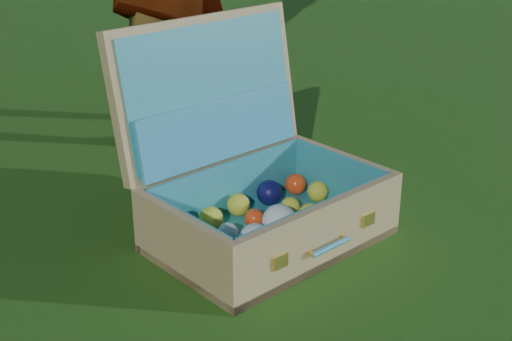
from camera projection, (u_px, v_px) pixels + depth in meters
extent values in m
plane|color=#215114|center=(263.00, 260.00, 1.69)|extent=(60.00, 60.00, 0.00)
cube|color=tan|center=(270.00, 238.00, 1.77)|extent=(0.62, 0.49, 0.02)
cube|color=tan|center=(322.00, 237.00, 1.62)|extent=(0.54, 0.15, 0.17)
cube|color=tan|center=(225.00, 190.00, 1.86)|extent=(0.54, 0.15, 0.17)
cube|color=tan|center=(183.00, 248.00, 1.58)|extent=(0.10, 0.32, 0.17)
cube|color=tan|center=(342.00, 182.00, 1.90)|extent=(0.10, 0.32, 0.17)
cube|color=teal|center=(270.00, 233.00, 1.76)|extent=(0.57, 0.44, 0.01)
cube|color=teal|center=(318.00, 231.00, 1.63)|extent=(0.50, 0.13, 0.14)
cube|color=teal|center=(228.00, 188.00, 1.85)|extent=(0.50, 0.13, 0.14)
cube|color=teal|center=(188.00, 242.00, 1.58)|extent=(0.08, 0.32, 0.14)
cube|color=teal|center=(339.00, 180.00, 1.89)|extent=(0.08, 0.32, 0.14)
cube|color=tan|center=(208.00, 89.00, 1.80)|extent=(0.56, 0.23, 0.37)
cube|color=teal|center=(212.00, 89.00, 1.78)|extent=(0.51, 0.19, 0.32)
cube|color=teal|center=(220.00, 129.00, 1.80)|extent=(0.49, 0.16, 0.15)
cube|color=#F2C659|center=(280.00, 262.00, 1.52)|extent=(0.04, 0.02, 0.03)
cube|color=#F2C659|center=(368.00, 219.00, 1.70)|extent=(0.04, 0.02, 0.03)
cylinder|color=teal|center=(331.00, 247.00, 1.61)|extent=(0.12, 0.04, 0.01)
cube|color=#F2C659|center=(311.00, 254.00, 1.58)|extent=(0.01, 0.02, 0.01)
cube|color=#F2C659|center=(344.00, 238.00, 1.65)|extent=(0.01, 0.02, 0.01)
sphere|color=#B98118|center=(241.00, 269.00, 1.55)|extent=(0.06, 0.06, 0.06)
sphere|color=#0E0E47|center=(276.00, 253.00, 1.61)|extent=(0.06, 0.06, 0.06)
sphere|color=#FF4415|center=(301.00, 238.00, 1.67)|extent=(0.06, 0.06, 0.06)
sphere|color=#B98118|center=(336.00, 223.00, 1.74)|extent=(0.07, 0.07, 0.07)
sphere|color=#B3220E|center=(363.00, 216.00, 1.80)|extent=(0.04, 0.04, 0.04)
sphere|color=yellow|center=(212.00, 257.00, 1.60)|extent=(0.06, 0.06, 0.06)
sphere|color=white|center=(255.00, 239.00, 1.66)|extent=(0.07, 0.07, 0.07)
sphere|color=white|center=(280.00, 222.00, 1.72)|extent=(0.09, 0.09, 0.09)
sphere|color=yellow|center=(310.00, 215.00, 1.78)|extent=(0.06, 0.06, 0.06)
sphere|color=#B3220E|center=(343.00, 205.00, 1.85)|extent=(0.05, 0.05, 0.05)
sphere|color=beige|center=(192.00, 244.00, 1.65)|extent=(0.06, 0.06, 0.06)
sphere|color=white|center=(228.00, 233.00, 1.71)|extent=(0.05, 0.05, 0.05)
sphere|color=#FF4415|center=(254.00, 218.00, 1.78)|extent=(0.05, 0.05, 0.05)
sphere|color=yellow|center=(290.00, 206.00, 1.84)|extent=(0.05, 0.05, 0.05)
sphere|color=yellow|center=(318.00, 191.00, 1.92)|extent=(0.06, 0.06, 0.06)
sphere|color=beige|center=(170.00, 229.00, 1.69)|extent=(0.08, 0.08, 0.08)
sphere|color=yellow|center=(211.00, 219.00, 1.76)|extent=(0.06, 0.06, 0.06)
sphere|color=yellow|center=(238.00, 205.00, 1.84)|extent=(0.06, 0.06, 0.06)
sphere|color=#0E0E47|center=(269.00, 193.00, 1.90)|extent=(0.07, 0.07, 0.07)
sphere|color=#FF4415|center=(296.00, 184.00, 1.96)|extent=(0.06, 0.06, 0.06)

